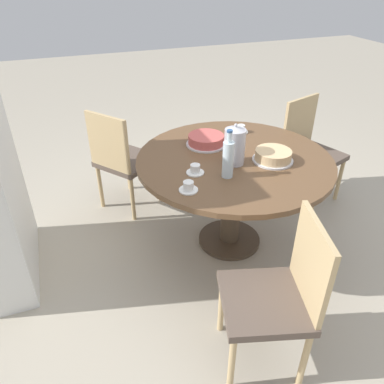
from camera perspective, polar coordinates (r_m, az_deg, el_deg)
The scene contains 12 objects.
ground_plane at distance 2.94m, azimuth 5.65°, elevation -7.38°, with size 14.00×14.00×0.00m, color #B2A893.
dining_table at distance 2.61m, azimuth 6.34°, elevation 2.69°, with size 1.33×1.33×0.72m.
chair_a at distance 3.39m, azimuth 17.40°, elevation 6.37°, with size 0.53×0.53×0.88m.
chair_b at distance 3.12m, azimuth -10.59°, elevation 5.06°, with size 0.59×0.59×0.88m.
chair_c at distance 1.94m, azimuth 12.97°, elevation -14.90°, with size 0.52×0.52×0.88m.
coffee_pot at distance 2.43m, azimuth 6.51°, elevation 7.06°, with size 0.14×0.14×0.27m.
water_bottle at distance 2.26m, azimuth 5.53°, elevation 5.14°, with size 0.07×0.07×0.31m.
cake_main at distance 2.70m, azimuth 2.16°, elevation 7.89°, with size 0.29×0.29×0.08m.
cake_second at distance 2.53m, azimuth 12.25°, elevation 5.40°, with size 0.27×0.27×0.08m.
cup_a at distance 2.94m, azimuth 7.45°, elevation 9.43°, with size 0.11×0.11×0.06m.
cup_b at distance 2.15m, azimuth -0.55°, elevation 0.75°, with size 0.11×0.11×0.06m.
cup_c at distance 2.33m, azimuth 0.49°, elevation 3.40°, with size 0.11×0.11×0.06m.
Camera 1 is at (-2.02, 1.05, 1.87)m, focal length 35.00 mm.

